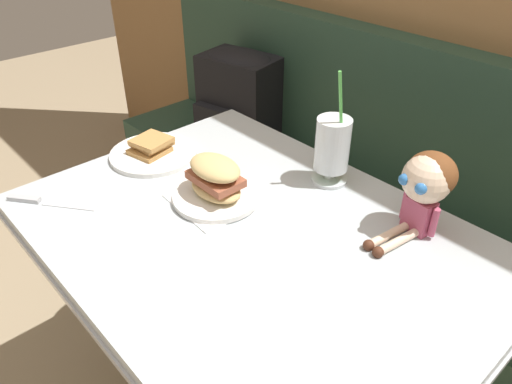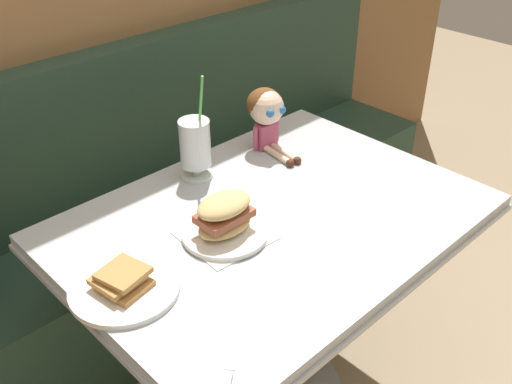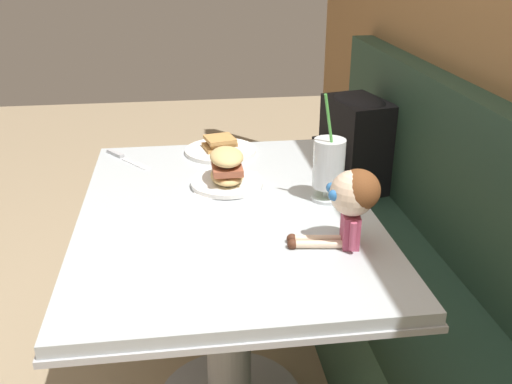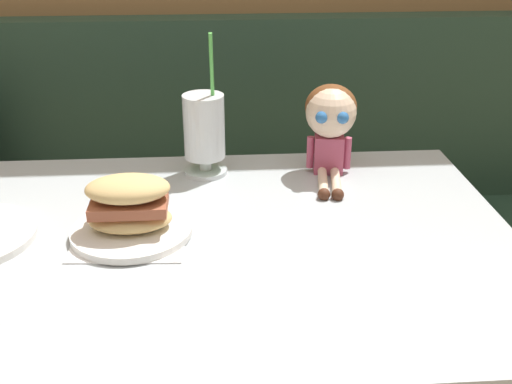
# 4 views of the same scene
# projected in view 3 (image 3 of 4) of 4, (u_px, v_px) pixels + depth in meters

# --- Properties ---
(booth_bench) EXTENTS (2.60, 0.48, 1.00)m
(booth_bench) POSITION_uv_depth(u_px,v_px,m) (423.00, 312.00, 1.84)
(booth_bench) COLOR #233D2D
(booth_bench) RESTS_ON ground
(diner_table) EXTENTS (1.11, 0.81, 0.74)m
(diner_table) POSITION_uv_depth(u_px,v_px,m) (227.00, 268.00, 1.68)
(diner_table) COLOR #B2BCC1
(diner_table) RESTS_ON ground
(toast_plate) EXTENTS (0.25, 0.25, 0.06)m
(toast_plate) POSITION_uv_depth(u_px,v_px,m) (220.00, 148.00, 2.00)
(toast_plate) COLOR white
(toast_plate) RESTS_ON diner_table
(milkshake_glass) EXTENTS (0.10, 0.10, 0.32)m
(milkshake_glass) POSITION_uv_depth(u_px,v_px,m) (329.00, 166.00, 1.61)
(milkshake_glass) COLOR silver
(milkshake_glass) RESTS_ON diner_table
(sandwich_plate) EXTENTS (0.22, 0.22, 0.12)m
(sandwich_plate) POSITION_uv_depth(u_px,v_px,m) (227.00, 172.00, 1.72)
(sandwich_plate) COLOR white
(sandwich_plate) RESTS_ON diner_table
(butter_knife) EXTENTS (0.20, 0.16, 0.01)m
(butter_knife) POSITION_uv_depth(u_px,v_px,m) (121.00, 156.00, 1.96)
(butter_knife) COLOR silver
(butter_knife) RESTS_ON diner_table
(seated_doll) EXTENTS (0.13, 0.22, 0.20)m
(seated_doll) POSITION_uv_depth(u_px,v_px,m) (353.00, 197.00, 1.35)
(seated_doll) COLOR #B74C6B
(seated_doll) RESTS_ON diner_table
(backpack) EXTENTS (0.34, 0.30, 0.41)m
(backpack) POSITION_uv_depth(u_px,v_px,m) (355.00, 140.00, 2.39)
(backpack) COLOR black
(backpack) RESTS_ON booth_bench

